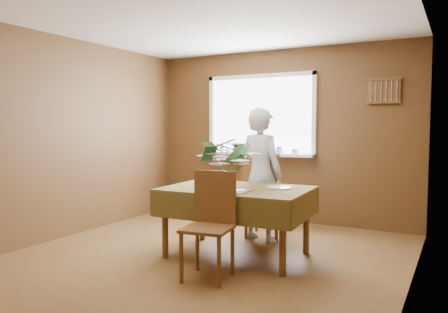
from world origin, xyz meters
The scene contains 14 objects.
floor centered at (0.00, 0.00, 0.00)m, with size 4.50×4.50×0.00m, color brown.
ceiling centered at (0.00, 0.00, 2.50)m, with size 4.50×4.50×0.00m, color white.
wall_back centered at (0.00, 2.25, 1.25)m, with size 4.00×4.00×0.00m, color brown.
wall_left centered at (-2.00, 0.00, 1.25)m, with size 4.50×4.50×0.00m, color brown.
wall_right centered at (2.00, 0.00, 1.25)m, with size 4.50×4.50×0.00m, color brown.
window_assembly centered at (-0.30, 2.20, 1.35)m, with size 1.72×0.20×1.22m.
spoon_rack centered at (1.45, 2.22, 1.85)m, with size 0.44×0.05×0.33m.
dining_table centered at (0.26, 0.35, 0.65)m, with size 1.57×1.11×0.74m.
chair_far centered at (0.22, 1.18, 0.57)m, with size 0.50×0.50×1.06m.
chair_near centered at (0.34, -0.33, 0.53)m, with size 0.48×0.48×0.98m.
seated_woman centered at (0.23, 1.05, 0.81)m, with size 0.59×0.39×1.62m, color white.
flower_bouquet centered at (0.26, 0.18, 1.06)m, with size 0.57×0.57×0.49m.
side_plate centered at (0.67, 0.53, 0.74)m, with size 0.26×0.26×0.01m, color white.
table_knife centered at (0.39, 0.15, 0.75)m, with size 0.02×0.20×0.00m, color silver.
Camera 1 is at (2.36, -3.77, 1.40)m, focal length 35.00 mm.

